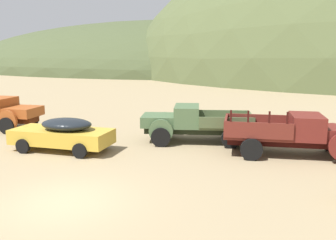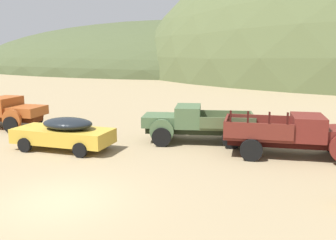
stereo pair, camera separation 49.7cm
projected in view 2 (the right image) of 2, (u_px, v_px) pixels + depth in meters
name	position (u px, v px, depth m)	size (l,w,h in m)	color
ground_plane	(59.00, 201.00, 11.52)	(300.00, 300.00, 0.00)	#998460
hill_far_left	(178.00, 69.00, 95.65)	(112.42, 73.26, 24.51)	#424C2D
truck_oxide_orange	(4.00, 112.00, 22.41)	(6.16, 2.78, 1.89)	#51220D
car_faded_yellow	(60.00, 133.00, 17.46)	(5.02, 2.09, 1.57)	gold
truck_weathered_green	(189.00, 123.00, 18.90)	(5.91, 3.37, 1.89)	#232B1B
truck_oxblood	(303.00, 135.00, 16.15)	(6.22, 2.87, 2.16)	black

